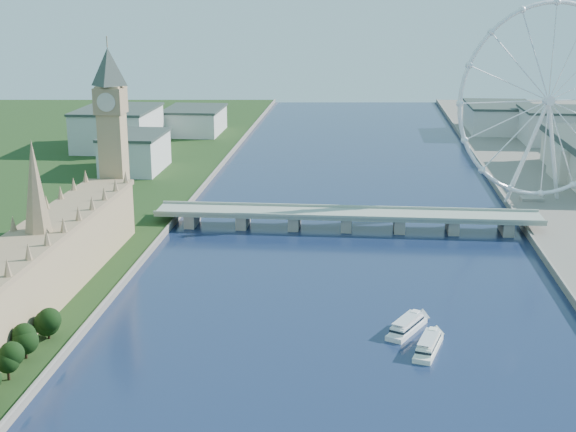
# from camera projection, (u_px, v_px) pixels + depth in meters

# --- Properties ---
(parliament_range) EXTENTS (24.00, 200.00, 70.00)m
(parliament_range) POSITION_uv_depth(u_px,v_px,m) (42.00, 265.00, 342.99)
(parliament_range) COLOR tan
(parliament_range) RESTS_ON ground
(big_ben) EXTENTS (20.02, 20.02, 110.00)m
(big_ben) POSITION_uv_depth(u_px,v_px,m) (111.00, 116.00, 433.79)
(big_ben) COLOR tan
(big_ben) RESTS_ON ground
(westminster_bridge) EXTENTS (220.00, 22.00, 9.50)m
(westminster_bridge) POSITION_uv_depth(u_px,v_px,m) (347.00, 217.00, 459.71)
(westminster_bridge) COLOR gray
(westminster_bridge) RESTS_ON ground
(london_eye) EXTENTS (113.60, 39.12, 124.30)m
(london_eye) POSITION_uv_depth(u_px,v_px,m) (548.00, 101.00, 485.78)
(london_eye) COLOR silver
(london_eye) RESTS_ON ground
(city_skyline) EXTENTS (505.00, 280.00, 32.00)m
(city_skyline) POSITION_uv_depth(u_px,v_px,m) (398.00, 128.00, 703.10)
(city_skyline) COLOR beige
(city_skyline) RESTS_ON ground
(tour_boat_near) EXTENTS (14.64, 29.17, 6.23)m
(tour_boat_near) POSITION_uv_depth(u_px,v_px,m) (428.00, 351.00, 303.11)
(tour_boat_near) COLOR white
(tour_boat_near) RESTS_ON ground
(tour_boat_far) EXTENTS (19.59, 28.82, 6.32)m
(tour_boat_far) POSITION_uv_depth(u_px,v_px,m) (407.00, 332.00, 320.54)
(tour_boat_far) COLOR silver
(tour_boat_far) RESTS_ON ground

